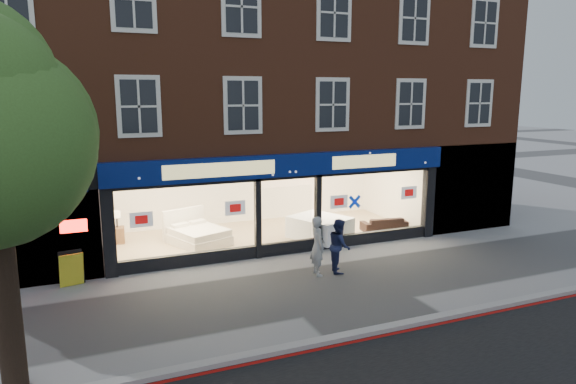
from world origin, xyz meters
TOP-DOWN VIEW (x-y plane):
  - ground at (0.00, 0.00)m, footprint 120.00×120.00m
  - kerb_line at (0.00, -3.10)m, footprint 60.00×0.10m
  - kerb_stone at (0.00, -2.90)m, footprint 60.00×0.25m
  - showroom_floor at (0.00, 5.25)m, footprint 11.00×4.50m
  - building at (-0.02, 6.93)m, footprint 19.00×8.26m
  - display_bed at (-2.56, 5.04)m, footprint 2.16×2.37m
  - bedside_table at (-5.07, 6.13)m, footprint 0.49×0.49m
  - mattress_stack at (1.60, 4.00)m, footprint 2.19×2.40m
  - sofa at (4.29, 4.02)m, footprint 1.79×0.91m
  - a_board at (-6.53, 2.70)m, footprint 0.69×0.52m
  - pedestrian_grey at (0.01, 0.91)m, footprint 0.48×0.67m
  - pedestrian_blue at (0.70, 0.90)m, footprint 0.82×0.92m

SIDE VIEW (x-z plane):
  - ground at x=0.00m, z-range 0.00..0.00m
  - kerb_line at x=0.00m, z-range 0.00..0.01m
  - showroom_floor at x=0.00m, z-range 0.00..0.10m
  - kerb_stone at x=0.00m, z-range 0.00..0.12m
  - sofa at x=4.29m, z-range 0.10..0.60m
  - bedside_table at x=-5.07m, z-range 0.10..0.65m
  - display_bed at x=-2.56m, z-range -0.14..0.96m
  - a_board at x=-6.53m, z-range 0.00..0.96m
  - mattress_stack at x=1.60m, z-range 0.10..0.87m
  - pedestrian_blue at x=0.70m, z-range 0.00..1.59m
  - pedestrian_grey at x=0.01m, z-range 0.00..1.73m
  - building at x=-0.02m, z-range 1.52..11.82m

